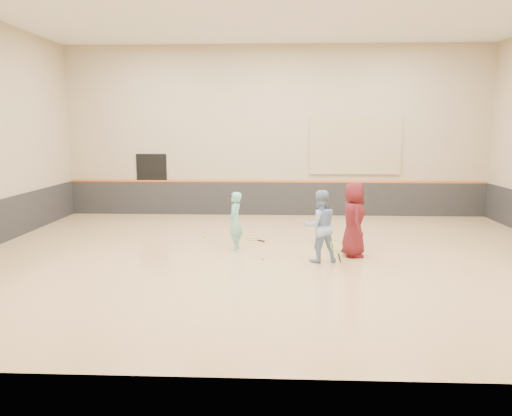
{
  "coord_description": "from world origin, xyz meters",
  "views": [
    {
      "loc": [
        0.08,
        -11.87,
        3.13
      ],
      "look_at": [
        -0.46,
        0.4,
        1.15
      ],
      "focal_mm": 35.0,
      "sensor_mm": 36.0,
      "label": 1
    }
  ],
  "objects_px": {
    "girl": "(235,221)",
    "spare_racket": "(253,239)",
    "instructor": "(320,226)",
    "young_man": "(354,219)"
  },
  "relations": [
    {
      "from": "young_man",
      "to": "spare_racket",
      "type": "bearing_deg",
      "value": 53.67
    },
    {
      "from": "young_man",
      "to": "spare_racket",
      "type": "relative_size",
      "value": 2.44
    },
    {
      "from": "girl",
      "to": "young_man",
      "type": "xyz_separation_m",
      "value": [
        2.96,
        -0.49,
        0.16
      ]
    },
    {
      "from": "girl",
      "to": "young_man",
      "type": "relative_size",
      "value": 0.83
    },
    {
      "from": "instructor",
      "to": "young_man",
      "type": "relative_size",
      "value": 0.93
    },
    {
      "from": "spare_racket",
      "to": "young_man",
      "type": "bearing_deg",
      "value": -33.66
    },
    {
      "from": "spare_racket",
      "to": "instructor",
      "type": "bearing_deg",
      "value": -53.34
    },
    {
      "from": "girl",
      "to": "spare_racket",
      "type": "relative_size",
      "value": 2.01
    },
    {
      "from": "spare_racket",
      "to": "girl",
      "type": "bearing_deg",
      "value": -108.9
    },
    {
      "from": "instructor",
      "to": "spare_racket",
      "type": "bearing_deg",
      "value": -67.53
    }
  ]
}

